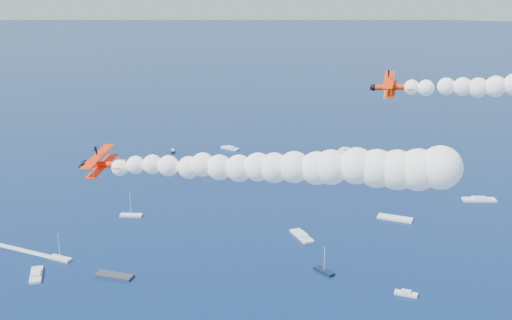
% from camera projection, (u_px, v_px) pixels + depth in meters
% --- Properties ---
extents(biplane_lead, '(8.03, 9.32, 6.76)m').
position_uv_depth(biplane_lead, '(392.00, 87.00, 101.04)').
color(biplane_lead, '#F02C05').
extents(biplane_trail, '(7.82, 9.09, 6.65)m').
position_uv_depth(biplane_trail, '(103.00, 164.00, 89.94)').
color(biplane_trail, '#FF2905').
extents(smoke_trail_trail, '(50.21, 13.28, 9.31)m').
position_uv_depth(smoke_trail_trail, '(267.00, 167.00, 82.63)').
color(smoke_trail_trail, white).
extents(spectator_boats, '(228.43, 166.10, 0.70)m').
position_uv_depth(spectator_boats, '(401.00, 233.00, 191.44)').
color(spectator_boats, '#2B3039').
rests_on(spectator_boats, ground).
extents(boat_wakes, '(241.59, 118.28, 0.04)m').
position_uv_depth(boat_wakes, '(476.00, 284.00, 161.19)').
color(boat_wakes, white).
rests_on(boat_wakes, ground).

